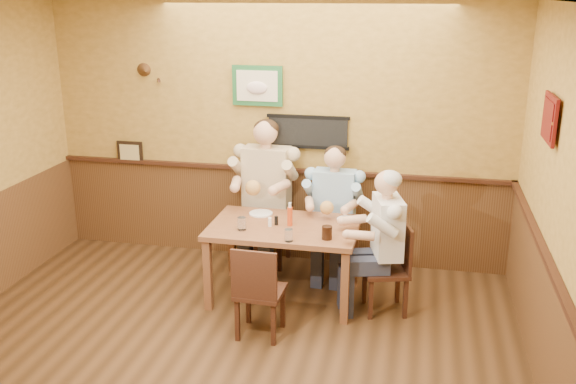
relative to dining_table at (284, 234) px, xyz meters
name	(u,v)px	position (x,y,z in m)	size (l,w,h in m)	color
room	(222,165)	(-0.16, -1.33, 1.03)	(5.02, 5.03, 2.81)	#34200F
dining_table	(284,234)	(0.00, 0.00, 0.00)	(1.40, 0.90, 0.75)	brown
chair_back_left	(267,219)	(-0.36, 0.79, -0.15)	(0.46, 0.46, 1.01)	#3E2013
chair_back_right	(334,234)	(0.39, 0.67, -0.22)	(0.40, 0.40, 0.87)	#3E2013
chair_right_end	(386,268)	(0.98, -0.07, -0.23)	(0.40, 0.40, 0.86)	#3E2013
chair_near_side	(260,289)	(-0.05, -0.73, -0.23)	(0.39, 0.39, 0.85)	#3E2013
diner_tan_shirt	(267,200)	(-0.36, 0.79, 0.06)	(0.66, 0.66, 1.44)	beige
diner_blue_polo	(334,217)	(0.39, 0.67, -0.04)	(0.57, 0.57, 1.24)	#90B7D8
diner_white_elder	(387,250)	(0.98, -0.07, -0.05)	(0.57, 0.57, 1.22)	silver
water_glass_left	(242,224)	(-0.36, -0.19, 0.15)	(0.08, 0.08, 0.12)	white
water_glass_mid	(289,235)	(0.13, -0.38, 0.15)	(0.07, 0.07, 0.11)	white
cola_tumbler	(327,233)	(0.45, -0.26, 0.15)	(0.09, 0.09, 0.12)	black
hot_sauce_bottle	(290,215)	(0.06, 0.01, 0.19)	(0.05, 0.05, 0.20)	#C63F15
salt_shaker	(270,222)	(-0.12, -0.06, 0.13)	(0.03, 0.03, 0.08)	white
pepper_shaker	(276,221)	(-0.07, 0.00, 0.14)	(0.03, 0.03, 0.09)	black
plate_far_left	(261,213)	(-0.29, 0.26, 0.10)	(0.23, 0.23, 0.02)	white
plate_far_right	(348,220)	(0.58, 0.26, 0.10)	(0.23, 0.23, 0.02)	white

